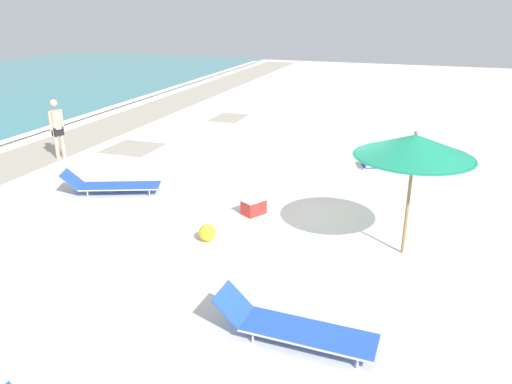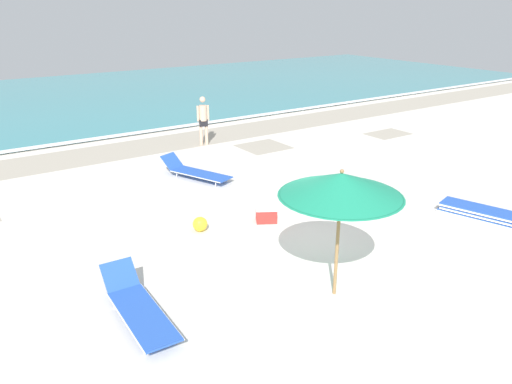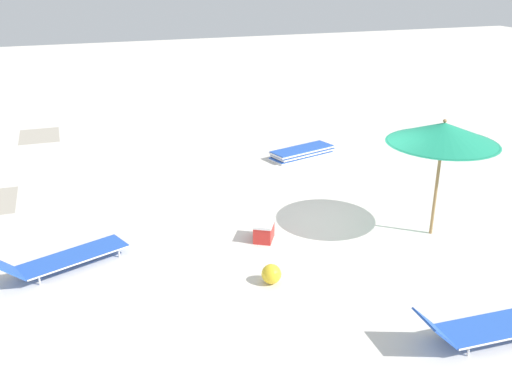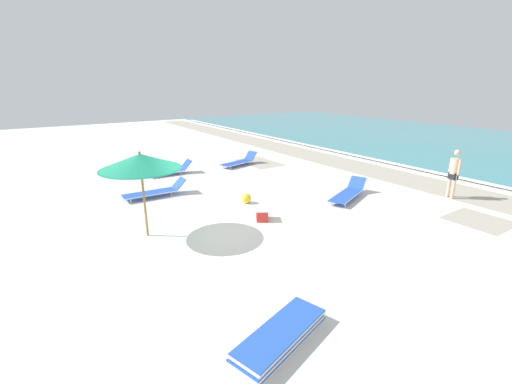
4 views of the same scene
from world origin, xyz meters
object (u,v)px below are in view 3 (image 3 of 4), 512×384
(lounger_stack, at_px, (302,152))
(beach_umbrella, at_px, (443,133))
(cooler_box, at_px, (264,231))
(sun_lounger_under_umbrella, at_px, (61,258))
(sun_lounger_near_water_left, at_px, (488,326))
(beach_ball, at_px, (271,274))

(lounger_stack, bearing_deg, beach_umbrella, 169.35)
(cooler_box, bearing_deg, beach_umbrella, -74.25)
(cooler_box, bearing_deg, sun_lounger_under_umbrella, 118.65)
(sun_lounger_near_water_left, distance_m, cooler_box, 4.44)
(cooler_box, bearing_deg, beach_ball, -165.38)
(sun_lounger_near_water_left, xyz_separation_m, beach_ball, (2.43, 2.39, -0.04))
(sun_lounger_near_water_left, bearing_deg, beach_ball, 46.47)
(lounger_stack, xyz_separation_m, sun_lounger_under_umbrella, (-4.34, 6.43, 0.09))
(lounger_stack, distance_m, sun_lounger_near_water_left, 8.42)
(sun_lounger_near_water_left, bearing_deg, cooler_box, 28.34)
(beach_umbrella, bearing_deg, beach_ball, 101.38)
(cooler_box, bearing_deg, sun_lounger_near_water_left, -123.86)
(lounger_stack, xyz_separation_m, beach_ball, (-5.96, 3.12, 0.05))
(beach_umbrella, height_order, beach_ball, beach_umbrella)
(lounger_stack, xyz_separation_m, cooler_box, (-4.41, 2.70, 0.07))
(beach_ball, bearing_deg, sun_lounger_near_water_left, -135.52)
(beach_ball, bearing_deg, beach_umbrella, -78.62)
(sun_lounger_under_umbrella, height_order, beach_ball, sun_lounger_under_umbrella)
(sun_lounger_under_umbrella, bearing_deg, sun_lounger_near_water_left, -147.21)
(sun_lounger_near_water_left, bearing_deg, sun_lounger_under_umbrella, 56.59)
(sun_lounger_under_umbrella, relative_size, sun_lounger_near_water_left, 1.04)
(beach_umbrella, relative_size, lounger_stack, 1.16)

